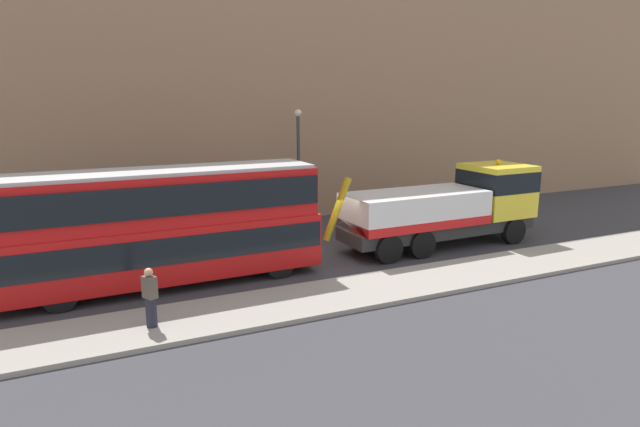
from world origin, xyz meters
TOP-DOWN VIEW (x-y plane):
  - ground_plane at (0.00, 0.00)m, footprint 120.00×120.00m
  - near_kerb at (0.00, -4.20)m, footprint 60.00×2.80m
  - building_facade at (0.00, 7.75)m, footprint 60.00×1.50m
  - recovery_tow_truck at (5.84, -0.56)m, footprint 10.16×2.80m
  - double_decker_bus at (-6.35, -0.57)m, footprint 11.08×2.74m
  - pedestrian_onlooker at (-7.30, -4.35)m, footprint 0.41×0.47m
  - street_lamp at (1.32, 5.56)m, footprint 0.36×0.36m

SIDE VIEW (x-z plane):
  - ground_plane at x=0.00m, z-range 0.00..0.00m
  - near_kerb at x=0.00m, z-range 0.00..0.15m
  - pedestrian_onlooker at x=-7.30m, z-range 0.13..1.84m
  - recovery_tow_truck at x=5.84m, z-range -0.08..3.59m
  - double_decker_bus at x=-6.35m, z-range 0.20..4.26m
  - street_lamp at x=1.32m, z-range 0.56..6.39m
  - building_facade at x=0.00m, z-range 0.07..16.07m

